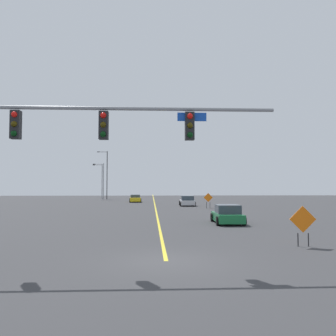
{
  "coord_description": "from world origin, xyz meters",
  "views": [
    {
      "loc": [
        -0.57,
        -13.03,
        2.8
      ],
      "look_at": [
        1.02,
        19.37,
        4.4
      ],
      "focal_mm": 37.4,
      "sensor_mm": 36.0,
      "label": 1
    }
  ],
  "objects_px": {
    "street_lamp_far_right": "(106,173)",
    "car_silver_passing": "(187,201)",
    "street_lamp_mid_right": "(101,180)",
    "construction_sign_right_lane": "(303,221)",
    "construction_sign_right_shoulder": "(208,199)",
    "street_lamp_near_right": "(102,179)",
    "traffic_signal_assembly": "(58,134)",
    "car_yellow_near": "(135,199)",
    "car_green_distant": "(227,215)"
  },
  "relations": [
    {
      "from": "car_yellow_near",
      "to": "car_green_distant",
      "type": "xyz_separation_m",
      "value": [
        8.21,
        -33.1,
        0.03
      ]
    },
    {
      "from": "traffic_signal_assembly",
      "to": "street_lamp_near_right",
      "type": "relative_size",
      "value": 1.82
    },
    {
      "from": "street_lamp_far_right",
      "to": "construction_sign_right_shoulder",
      "type": "xyz_separation_m",
      "value": [
        15.97,
        -29.09,
        -4.13
      ]
    },
    {
      "from": "street_lamp_near_right",
      "to": "construction_sign_right_lane",
      "type": "bearing_deg",
      "value": -72.89
    },
    {
      "from": "traffic_signal_assembly",
      "to": "street_lamp_near_right",
      "type": "xyz_separation_m",
      "value": [
        -6.13,
        56.45,
        -0.71
      ]
    },
    {
      "from": "construction_sign_right_shoulder",
      "to": "car_green_distant",
      "type": "height_order",
      "value": "construction_sign_right_shoulder"
    },
    {
      "from": "car_silver_passing",
      "to": "street_lamp_near_right",
      "type": "bearing_deg",
      "value": 123.81
    },
    {
      "from": "construction_sign_right_shoulder",
      "to": "traffic_signal_assembly",
      "type": "bearing_deg",
      "value": -109.56
    },
    {
      "from": "traffic_signal_assembly",
      "to": "construction_sign_right_shoulder",
      "type": "relative_size",
      "value": 6.97
    },
    {
      "from": "street_lamp_near_right",
      "to": "car_silver_passing",
      "type": "height_order",
      "value": "street_lamp_near_right"
    },
    {
      "from": "traffic_signal_assembly",
      "to": "car_silver_passing",
      "type": "distance_m",
      "value": 36.0
    },
    {
      "from": "street_lamp_near_right",
      "to": "street_lamp_far_right",
      "type": "distance_m",
      "value": 2.3
    },
    {
      "from": "construction_sign_right_lane",
      "to": "car_yellow_near",
      "type": "height_order",
      "value": "construction_sign_right_lane"
    },
    {
      "from": "street_lamp_near_right",
      "to": "street_lamp_mid_right",
      "type": "xyz_separation_m",
      "value": [
        -0.53,
        2.12,
        -0.03
      ]
    },
    {
      "from": "construction_sign_right_lane",
      "to": "street_lamp_near_right",
      "type": "bearing_deg",
      "value": 107.11
    },
    {
      "from": "street_lamp_near_right",
      "to": "car_yellow_near",
      "type": "xyz_separation_m",
      "value": [
        6.95,
        -10.88,
        -3.4
      ]
    },
    {
      "from": "street_lamp_far_right",
      "to": "car_green_distant",
      "type": "relative_size",
      "value": 2.36
    },
    {
      "from": "street_lamp_mid_right",
      "to": "car_green_distant",
      "type": "bearing_deg",
      "value": -71.2
    },
    {
      "from": "street_lamp_mid_right",
      "to": "car_silver_passing",
      "type": "relative_size",
      "value": 1.64
    },
    {
      "from": "car_silver_passing",
      "to": "car_green_distant",
      "type": "bearing_deg",
      "value": -88.35
    },
    {
      "from": "construction_sign_right_lane",
      "to": "car_green_distant",
      "type": "height_order",
      "value": "construction_sign_right_lane"
    },
    {
      "from": "construction_sign_right_shoulder",
      "to": "car_silver_passing",
      "type": "relative_size",
      "value": 0.43
    },
    {
      "from": "street_lamp_mid_right",
      "to": "car_silver_passing",
      "type": "distance_m",
      "value": 28.35
    },
    {
      "from": "street_lamp_far_right",
      "to": "car_silver_passing",
      "type": "height_order",
      "value": "street_lamp_far_right"
    },
    {
      "from": "traffic_signal_assembly",
      "to": "car_silver_passing",
      "type": "relative_size",
      "value": 3.0
    },
    {
      "from": "street_lamp_mid_right",
      "to": "construction_sign_right_lane",
      "type": "bearing_deg",
      "value": -73.0
    },
    {
      "from": "street_lamp_mid_right",
      "to": "car_silver_passing",
      "type": "xyz_separation_m",
      "value": [
        15.05,
        -23.8,
        -3.3
      ]
    },
    {
      "from": "traffic_signal_assembly",
      "to": "construction_sign_right_shoulder",
      "type": "bearing_deg",
      "value": 70.44
    },
    {
      "from": "street_lamp_mid_right",
      "to": "car_yellow_near",
      "type": "relative_size",
      "value": 1.81
    },
    {
      "from": "car_yellow_near",
      "to": "car_green_distant",
      "type": "bearing_deg",
      "value": -76.06
    },
    {
      "from": "construction_sign_right_lane",
      "to": "car_yellow_near",
      "type": "distance_m",
      "value": 43.84
    },
    {
      "from": "street_lamp_far_right",
      "to": "car_silver_passing",
      "type": "relative_size",
      "value": 2.25
    },
    {
      "from": "street_lamp_far_right",
      "to": "car_yellow_near",
      "type": "xyz_separation_m",
      "value": [
        6.42,
        -12.69,
        -4.72
      ]
    },
    {
      "from": "traffic_signal_assembly",
      "to": "construction_sign_right_shoulder",
      "type": "distance_m",
      "value": 31.16
    },
    {
      "from": "traffic_signal_assembly",
      "to": "construction_sign_right_shoulder",
      "type": "height_order",
      "value": "traffic_signal_assembly"
    },
    {
      "from": "street_lamp_near_right",
      "to": "construction_sign_right_shoulder",
      "type": "xyz_separation_m",
      "value": [
        16.5,
        -27.28,
        -2.81
      ]
    },
    {
      "from": "street_lamp_far_right",
      "to": "construction_sign_right_lane",
      "type": "relative_size",
      "value": 5.27
    },
    {
      "from": "car_silver_passing",
      "to": "car_green_distant",
      "type": "relative_size",
      "value": 1.05
    },
    {
      "from": "construction_sign_right_lane",
      "to": "construction_sign_right_shoulder",
      "type": "distance_m",
      "value": 26.38
    },
    {
      "from": "street_lamp_far_right",
      "to": "street_lamp_mid_right",
      "type": "height_order",
      "value": "street_lamp_far_right"
    },
    {
      "from": "traffic_signal_assembly",
      "to": "car_green_distant",
      "type": "relative_size",
      "value": 3.15
    },
    {
      "from": "street_lamp_far_right",
      "to": "construction_sign_right_lane",
      "type": "height_order",
      "value": "street_lamp_far_right"
    },
    {
      "from": "car_silver_passing",
      "to": "car_green_distant",
      "type": "height_order",
      "value": "car_green_distant"
    },
    {
      "from": "traffic_signal_assembly",
      "to": "car_yellow_near",
      "type": "height_order",
      "value": "traffic_signal_assembly"
    },
    {
      "from": "construction_sign_right_lane",
      "to": "construction_sign_right_shoulder",
      "type": "relative_size",
      "value": 0.99
    },
    {
      "from": "construction_sign_right_lane",
      "to": "car_yellow_near",
      "type": "relative_size",
      "value": 0.47
    },
    {
      "from": "car_silver_passing",
      "to": "street_lamp_mid_right",
      "type": "bearing_deg",
      "value": 122.31
    },
    {
      "from": "street_lamp_near_right",
      "to": "street_lamp_far_right",
      "type": "bearing_deg",
      "value": 73.68
    },
    {
      "from": "street_lamp_mid_right",
      "to": "construction_sign_right_lane",
      "type": "height_order",
      "value": "street_lamp_mid_right"
    },
    {
      "from": "street_lamp_far_right",
      "to": "construction_sign_right_shoulder",
      "type": "relative_size",
      "value": 5.23
    }
  ]
}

